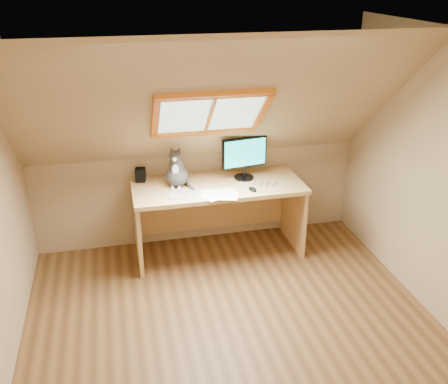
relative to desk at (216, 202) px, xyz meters
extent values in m
plane|color=brown|center=(-0.14, -1.45, -0.56)|extent=(3.50, 3.50, 0.00)
cube|color=tan|center=(-0.14, -3.20, 0.64)|extent=(3.50, 0.02, 2.40)
cube|color=tan|center=(-0.14, 0.30, -0.06)|extent=(3.50, 0.02, 1.00)
cube|color=silver|center=(-0.14, -2.23, 1.84)|extent=(3.50, 1.95, 0.02)
cube|color=tan|center=(-0.14, -0.48, 1.14)|extent=(3.50, 1.56, 1.41)
cube|color=#B2E0CC|center=(-0.14, -0.40, 1.07)|extent=(0.90, 0.53, 0.48)
cube|color=#D56314|center=(-0.14, -0.40, 1.07)|extent=(1.02, 0.64, 0.59)
cube|color=#DBB268|center=(0.00, -0.07, 0.21)|extent=(1.74, 0.76, 0.04)
cube|color=#DBB268|center=(-0.84, -0.07, -0.18)|extent=(0.04, 0.68, 0.75)
cube|color=#DBB268|center=(0.84, -0.07, -0.18)|extent=(0.04, 0.68, 0.75)
cube|color=#DBB268|center=(0.00, 0.28, -0.18)|extent=(1.64, 0.03, 0.52)
cylinder|color=black|center=(0.30, 0.01, 0.24)|extent=(0.20, 0.20, 0.02)
cylinder|color=black|center=(0.30, 0.01, 0.31)|extent=(0.03, 0.03, 0.11)
cube|color=black|center=(0.30, 0.01, 0.52)|extent=(0.48, 0.11, 0.32)
cube|color=#0394E0|center=(0.30, -0.01, 0.52)|extent=(0.44, 0.08, 0.28)
ellipsoid|color=#494440|center=(-0.40, 0.00, 0.33)|extent=(0.30, 0.33, 0.20)
ellipsoid|color=#494440|center=(-0.41, -0.02, 0.45)|extent=(0.19, 0.19, 0.21)
ellipsoid|color=silver|center=(-0.43, -0.08, 0.43)|extent=(0.08, 0.06, 0.12)
ellipsoid|color=#494440|center=(-0.42, -0.07, 0.57)|extent=(0.15, 0.14, 0.11)
sphere|color=silver|center=(-0.44, -0.11, 0.55)|extent=(0.04, 0.04, 0.04)
cone|color=#494440|center=(-0.45, -0.03, 0.62)|extent=(0.07, 0.07, 0.07)
cone|color=#494440|center=(-0.38, -0.06, 0.62)|extent=(0.07, 0.06, 0.07)
cube|color=black|center=(-0.76, 0.18, 0.31)|extent=(0.12, 0.12, 0.14)
cube|color=#B2B2B7|center=(-0.36, -0.26, 0.24)|extent=(0.34, 0.27, 0.01)
ellipsoid|color=black|center=(0.30, -0.31, 0.25)|extent=(0.09, 0.12, 0.03)
cube|color=white|center=(-0.10, -0.33, 0.24)|extent=(0.33, 0.27, 0.00)
cube|color=white|center=(-0.10, -0.33, 0.24)|extent=(0.32, 0.24, 0.00)
cube|color=white|center=(-0.10, -0.33, 0.24)|extent=(0.35, 0.30, 0.00)
cube|color=white|center=(-0.10, -0.33, 0.24)|extent=(0.34, 0.28, 0.00)
camera|label=1|loc=(-0.99, -4.63, 2.23)|focal=40.00mm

